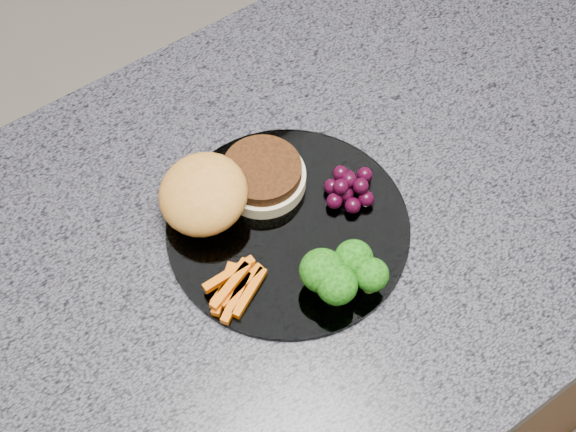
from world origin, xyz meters
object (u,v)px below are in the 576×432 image
at_px(island_cabinet, 312,364).
at_px(grape_bunch, 350,188).
at_px(plate, 288,227).
at_px(burger, 225,190).

height_order(island_cabinet, grape_bunch, grape_bunch).
bearing_deg(plate, burger, 119.40).
bearing_deg(burger, grape_bunch, -44.40).
distance_m(island_cabinet, plate, 0.48).
bearing_deg(plate, island_cabinet, 5.23).
relative_size(island_cabinet, plate, 4.62).
height_order(island_cabinet, burger, burger).
bearing_deg(island_cabinet, grape_bunch, -19.44).
xyz_separation_m(island_cabinet, plate, (-0.05, -0.00, 0.47)).
distance_m(plate, grape_bunch, 0.08).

